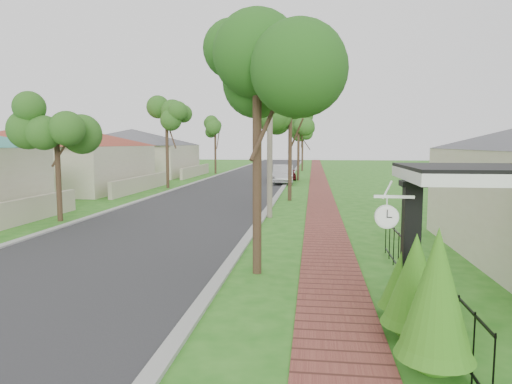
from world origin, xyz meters
The scene contains 16 objects.
ground centered at (0.00, 0.00, 0.00)m, with size 160.00×160.00×0.00m, color #276E1A.
road centered at (-3.00, 20.00, 0.00)m, with size 7.00×120.00×0.02m, color #28282B.
kerb_right centered at (0.65, 20.00, 0.00)m, with size 0.30×120.00×0.10m, color #9E9E99.
kerb_left centered at (-6.65, 20.00, 0.00)m, with size 0.30×120.00×0.10m, color #9E9E99.
sidewalk centered at (3.25, 20.00, 0.00)m, with size 1.50×120.00×0.03m, color brown.
porch_post centered at (4.55, -1.00, 1.12)m, with size 0.48×0.48×2.52m.
picket_fence centered at (4.90, 0.00, 0.53)m, with size 0.03×8.02×1.00m.
street_trees centered at (-2.87, 26.84, 4.54)m, with size 10.70×37.65×5.89m.
hedge_row centered at (4.45, -2.25, 0.88)m, with size 0.94×3.05×2.13m.
far_house_red centered at (-14.97, 20.00, 2.34)m, with size 15.56×15.56×4.60m.
far_house_grey centered at (-14.97, 34.00, 2.34)m, with size 15.56×15.56×4.60m.
parked_car_red centered at (0.40, 30.81, 0.64)m, with size 1.51×3.75×1.28m, color #5C0D11.
parked_car_white centered at (0.40, 26.83, 0.73)m, with size 1.55×4.44×1.46m, color #BBBBBD.
near_tree centered at (1.45, 1.50, 4.90)m, with size 2.39×2.39×6.13m.
utility_pole centered at (0.95, 10.00, 3.84)m, with size 1.20×0.24×7.56m.
station_clock centered at (4.06, -1.40, 1.95)m, with size 0.68×0.13×0.57m.
Camera 1 is at (2.79, -9.34, 3.17)m, focal length 32.00 mm.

